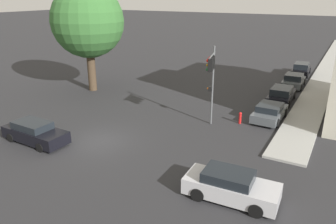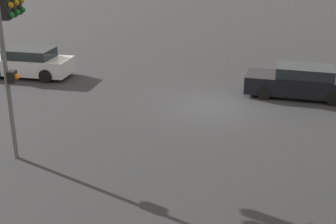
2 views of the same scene
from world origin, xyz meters
The scene contains 11 objects.
ground_plane centered at (0.00, 0.00, 0.00)m, with size 300.00×300.00×0.00m, color #28282B.
sidewalk_strip centered at (11.50, 33.01, 0.08)m, with size 2.54×60.00×0.16m.
street_tree centered at (-8.79, 9.33, 6.86)m, with size 7.03×7.03×10.41m.
traffic_signal centered at (5.54, 5.88, 4.30)m, with size 0.98×2.29×5.93m.
crossing_car_0 centered at (-3.61, -2.18, 0.68)m, with size 4.81×1.98×1.42m.
crossing_car_1 centered at (9.94, -1.98, 0.70)m, with size 4.57×2.10×1.46m.
parked_car_0 centered at (9.07, 9.74, 0.63)m, with size 2.14×4.27×1.30m.
parked_car_1 centered at (8.94, 14.83, 0.66)m, with size 2.06×4.71×1.41m.
parked_car_2 centered at (9.00, 20.78, 0.67)m, with size 2.10×4.23×1.41m.
parked_car_3 centered at (8.87, 26.79, 0.72)m, with size 2.06×4.80×1.52m.
fire_hydrant centered at (7.32, 7.78, 0.49)m, with size 0.22×0.22×0.92m.
Camera 1 is at (13.98, -15.26, 9.42)m, focal length 35.00 mm.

